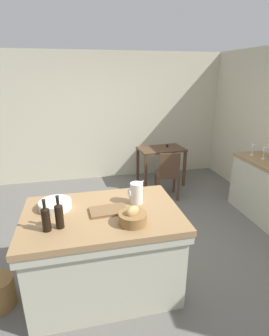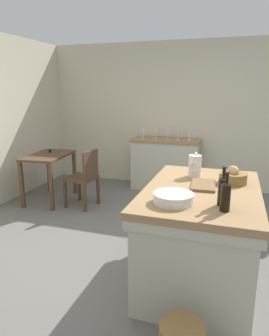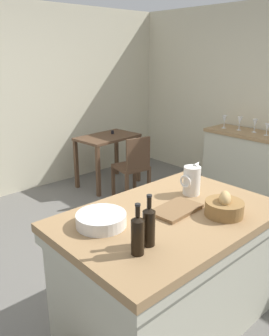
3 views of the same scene
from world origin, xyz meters
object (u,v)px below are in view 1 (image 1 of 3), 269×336
object	(u,v)px
wooden_chair	(168,173)
wine_glass_far_right	(253,148)
pitcher	(136,193)
side_cabinet	(266,190)
bread_basket	(133,217)
cutting_board	(108,210)
wine_glass_right	(264,151)
island_table	(104,248)
wine_bottle_amber	(46,218)
wash_bowl	(55,205)
writing_desk	(161,154)
wine_bottle_dark	(59,215)

from	to	relation	value
wooden_chair	wine_glass_far_right	size ratio (longest dim) A/B	4.90
pitcher	wooden_chair	bearing A→B (deg)	60.68
side_cabinet	bread_basket	size ratio (longest dim) A/B	4.79
cutting_board	wine_glass_right	bearing A→B (deg)	23.28
island_table	bread_basket	bearing A→B (deg)	-45.76
island_table	wine_bottle_amber	size ratio (longest dim) A/B	5.15
pitcher	wine_bottle_amber	size ratio (longest dim) A/B	0.89
wine_glass_far_right	wash_bowl	bearing A→B (deg)	-159.32
writing_desk	wine_glass_far_right	world-z (taller)	wine_glass_far_right
wine_bottle_dark	wine_bottle_amber	xyz separation A→B (m)	(-0.11, -0.02, -0.00)
side_cabinet	wine_glass_far_right	size ratio (longest dim) A/B	6.71
wooden_chair	bread_basket	world-z (taller)	bread_basket
wash_bowl	bread_basket	xyz separation A→B (m)	(0.69, -0.43, 0.02)
cutting_board	wine_glass_right	distance (m)	2.80
writing_desk	wooden_chair	xyz separation A→B (m)	(-0.09, -0.67, -0.16)
writing_desk	wine_glass_right	distance (m)	1.92
pitcher	cutting_board	bearing A→B (deg)	-158.52
writing_desk	pitcher	distance (m)	2.69
pitcher	wine_bottle_dark	bearing A→B (deg)	-157.91
writing_desk	wine_bottle_dark	world-z (taller)	wine_bottle_dark
cutting_board	wine_bottle_dark	size ratio (longest dim) A/B	1.17
side_cabinet	wash_bowl	world-z (taller)	wash_bowl
wash_bowl	wine_glass_far_right	xyz separation A→B (m)	(3.03, 1.14, 0.09)
island_table	bread_basket	size ratio (longest dim) A/B	5.95
writing_desk	bread_basket	distance (m)	3.08
island_table	wine_bottle_amber	xyz separation A→B (m)	(-0.49, -0.21, 0.54)
writing_desk	cutting_board	world-z (taller)	cutting_board
side_cabinet	cutting_board	bearing A→B (deg)	-160.46
wine_bottle_amber	pitcher	bearing A→B (deg)	21.01
cutting_board	bread_basket	bearing A→B (deg)	-53.55
bread_basket	cutting_board	size ratio (longest dim) A/B	0.72
cutting_board	wine_bottle_amber	size ratio (longest dim) A/B	1.21
writing_desk	wine_glass_far_right	bearing A→B (deg)	-47.19
side_cabinet	wine_glass_far_right	bearing A→B (deg)	95.26
cutting_board	wine_glass_far_right	world-z (taller)	wine_glass_far_right
pitcher	cutting_board	size ratio (longest dim) A/B	0.74
writing_desk	wine_bottle_dark	bearing A→B (deg)	-123.70
island_table	side_cabinet	world-z (taller)	side_cabinet
writing_desk	wine_bottle_dark	size ratio (longest dim) A/B	3.10
writing_desk	bread_basket	size ratio (longest dim) A/B	3.71
wooden_chair	wine_glass_right	xyz separation A→B (m)	(1.27, -0.78, 0.56)
wooden_chair	wine_glass_right	bearing A→B (deg)	-31.51
wine_bottle_dark	wine_glass_far_right	bearing A→B (deg)	26.87
writing_desk	wash_bowl	size ratio (longest dim) A/B	2.98
side_cabinet	wine_glass_right	world-z (taller)	wine_glass_right
island_table	bread_basket	world-z (taller)	bread_basket
side_cabinet	wine_bottle_amber	world-z (taller)	wine_bottle_amber
wine_bottle_dark	wine_bottle_amber	distance (m)	0.11
wine_bottle_dark	wine_glass_far_right	xyz separation A→B (m)	(2.97, 1.51, 0.01)
island_table	side_cabinet	size ratio (longest dim) A/B	1.24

